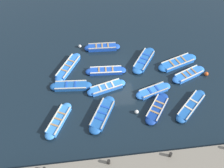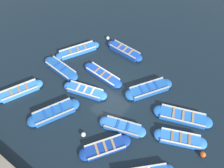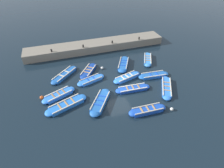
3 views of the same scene
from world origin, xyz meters
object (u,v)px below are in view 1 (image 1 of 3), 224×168
(boat_alongside, at_px, (68,67))
(boat_mid_row, at_px, (102,114))
(boat_outer_left, at_px, (191,106))
(boat_drifting, at_px, (106,71))
(boat_broadside, at_px, (59,120))
(bollard_mid_north, at_px, (109,162))
(boat_centre, at_px, (177,63))
(boat_tucked, at_px, (189,74))
(boat_outer_right, at_px, (102,47))
(buoy_white_drifting, at_px, (80,46))
(bollard_mid_south, at_px, (170,155))
(boat_near_quay, at_px, (157,108))
(boat_far_corner, at_px, (106,88))
(boat_stern_in, at_px, (153,91))
(buoy_orange_near, at_px, (206,74))
(boat_inner_gap, at_px, (144,60))
(boat_end_of_row, at_px, (71,86))
(buoy_yellow_far, at_px, (137,112))

(boat_alongside, distance_m, boat_mid_row, 5.92)
(boat_outer_left, xyz_separation_m, boat_drifting, (-4.51, -6.13, -0.00))
(boat_broadside, height_order, boat_alongside, boat_broadside)
(boat_drifting, height_order, bollard_mid_north, bollard_mid_north)
(boat_centre, height_order, boat_mid_row, boat_mid_row)
(boat_tucked, xyz_separation_m, boat_outer_right, (-4.36, -6.99, 0.02))
(boat_mid_row, distance_m, buoy_white_drifting, 8.17)
(boat_alongside, bearing_deg, bollard_mid_south, 33.73)
(boat_near_quay, xyz_separation_m, boat_alongside, (-5.31, -6.71, 0.01))
(boat_far_corner, bearing_deg, boat_broadside, -54.70)
(boat_stern_in, distance_m, boat_alongside, 7.69)
(bollard_mid_south, bearing_deg, boat_far_corner, -154.01)
(buoy_orange_near, height_order, buoy_white_drifting, buoy_orange_near)
(boat_tucked, relative_size, boat_drifting, 0.94)
(boat_stern_in, bearing_deg, boat_outer_left, 54.34)
(boat_tucked, relative_size, boat_alongside, 0.92)
(boat_mid_row, bearing_deg, boat_inner_gap, 141.41)
(boat_broadside, relative_size, boat_drifting, 0.94)
(boat_broadside, relative_size, boat_alongside, 0.92)
(boat_end_of_row, xyz_separation_m, buoy_orange_near, (0.04, 11.55, 0.01))
(boat_far_corner, bearing_deg, boat_alongside, -132.02)
(boat_drifting, bearing_deg, boat_stern_in, 53.13)
(boat_broadside, relative_size, buoy_yellow_far, 10.85)
(boat_drifting, bearing_deg, boat_alongside, -104.98)
(boat_broadside, height_order, buoy_orange_near, boat_broadside)
(boat_far_corner, bearing_deg, boat_outer_right, 178.41)
(boat_inner_gap, distance_m, boat_alongside, 6.76)
(boat_outer_left, relative_size, buoy_yellow_far, 10.67)
(bollard_mid_south, bearing_deg, buoy_white_drifting, -156.78)
(boat_tucked, distance_m, boat_outer_right, 8.24)
(boat_drifting, distance_m, bollard_mid_north, 8.82)
(boat_outer_left, xyz_separation_m, bollard_mid_north, (4.21, -6.87, 1.01))
(boat_centre, distance_m, buoy_orange_near, 2.64)
(bollard_mid_north, bearing_deg, bollard_mid_south, 90.00)
(boat_stern_in, relative_size, bollard_mid_north, 9.13)
(boat_end_of_row, distance_m, boat_drifting, 3.34)
(boat_inner_gap, relative_size, boat_near_quay, 1.12)
(boat_end_of_row, relative_size, boat_near_quay, 1.10)
(boat_alongside, height_order, buoy_orange_near, boat_alongside)
(boat_near_quay, relative_size, boat_centre, 0.80)
(boat_tucked, height_order, boat_mid_row, boat_mid_row)
(boat_mid_row, relative_size, buoy_orange_near, 10.41)
(boat_broadside, xyz_separation_m, boat_inner_gap, (-5.48, 7.52, 0.02))
(boat_alongside, bearing_deg, boat_inner_gap, 89.80)
(boat_broadside, relative_size, bollard_mid_south, 9.57)
(boat_near_quay, bearing_deg, buoy_yellow_far, -85.72)
(buoy_yellow_far, bearing_deg, boat_end_of_row, -123.02)
(boat_tucked, bearing_deg, boat_far_corner, -85.12)
(boat_stern_in, distance_m, boat_near_quay, 1.76)
(boat_centre, distance_m, boat_mid_row, 8.61)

